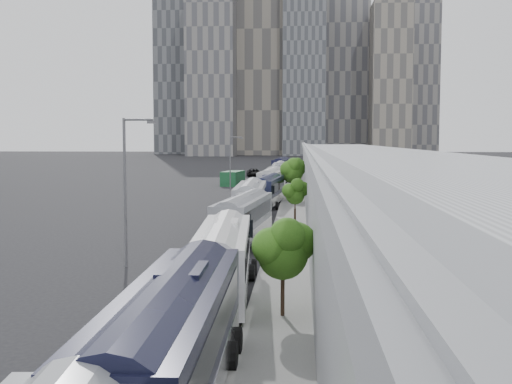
# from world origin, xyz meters

# --- Properties ---
(sidewalk) EXTENTS (10.00, 170.00, 0.12)m
(sidewalk) POSITION_xyz_m (9.00, 55.00, 0.06)
(sidewalk) COLOR gray
(sidewalk) RESTS_ON ground
(lane_line) EXTENTS (0.12, 160.00, 0.02)m
(lane_line) POSITION_xyz_m (-1.50, 55.00, 0.01)
(lane_line) COLOR gold
(lane_line) RESTS_ON ground
(depot) EXTENTS (12.45, 160.40, 7.20)m
(depot) POSITION_xyz_m (12.99, 55.00, 3.51)
(depot) COLOR gray
(depot) RESTS_ON ground
(skyline) EXTENTS (145.00, 64.00, 120.00)m
(skyline) POSITION_xyz_m (-2.90, 324.16, 50.85)
(skyline) COLOR slate
(skyline) RESTS_ON ground
(bus_1) EXTENTS (3.01, 13.58, 3.96)m
(bus_1) POSITION_xyz_m (2.80, 18.31, 1.67)
(bus_1) COLOR black
(bus_1) RESTS_ON ground
(bus_2) EXTENTS (3.29, 12.60, 3.65)m
(bus_2) POSITION_xyz_m (2.54, 32.49, 1.54)
(bus_2) COLOR white
(bus_2) RESTS_ON ground
(bus_3) EXTENTS (3.81, 12.71, 3.66)m
(bus_3) POSITION_xyz_m (2.10, 49.10, 1.54)
(bus_3) COLOR gray
(bus_3) RESTS_ON ground
(bus_4) EXTENTS (2.93, 13.13, 3.82)m
(bus_4) POSITION_xyz_m (1.66, 61.79, 1.61)
(bus_4) COLOR #A9ABB3
(bus_4) RESTS_ON ground
(bus_5) EXTENTS (3.55, 12.45, 3.59)m
(bus_5) POSITION_xyz_m (2.60, 76.21, 1.51)
(bus_5) COLOR #171B34
(bus_5) RESTS_ON ground
(bus_6) EXTENTS (3.54, 13.23, 3.82)m
(bus_6) POSITION_xyz_m (2.52, 89.12, 1.61)
(bus_6) COLOR silver
(bus_6) RESTS_ON ground
(bus_7) EXTENTS (2.71, 12.07, 3.52)m
(bus_7) POSITION_xyz_m (2.25, 104.23, 1.48)
(bus_7) COLOR gray
(bus_7) RESTS_ON ground
(bus_8) EXTENTS (2.84, 12.69, 3.71)m
(bus_8) POSITION_xyz_m (2.70, 118.93, 1.56)
(bus_8) COLOR #A1A2AB
(bus_8) RESTS_ON ground
(bus_9) EXTENTS (3.89, 13.99, 4.04)m
(bus_9) POSITION_xyz_m (2.62, 133.65, 1.70)
(bus_9) COLOR black
(bus_9) RESTS_ON ground
(tree_1) EXTENTS (2.25, 2.25, 4.33)m
(tree_1) POSITION_xyz_m (5.68, 28.39, 3.19)
(tree_1) COLOR black
(tree_1) RESTS_ON ground
(tree_2) EXTENTS (1.60, 1.60, 4.25)m
(tree_2) POSITION_xyz_m (6.00, 54.38, 3.41)
(tree_2) COLOR black
(tree_2) RESTS_ON ground
(tree_3) EXTENTS (2.86, 2.86, 5.47)m
(tree_3) POSITION_xyz_m (5.37, 83.58, 4.03)
(tree_3) COLOR black
(tree_3) RESTS_ON ground
(tree_4) EXTENTS (1.98, 1.98, 4.73)m
(tree_4) POSITION_xyz_m (5.81, 100.19, 3.72)
(tree_4) COLOR black
(tree_4) RESTS_ON ground
(street_lamp_near) EXTENTS (2.04, 0.22, 9.20)m
(street_lamp_near) POSITION_xyz_m (-4.14, 39.11, 5.29)
(street_lamp_near) COLOR #59595E
(street_lamp_near) RESTS_ON ground
(street_lamp_far) EXTENTS (2.04, 0.22, 8.29)m
(street_lamp_far) POSITION_xyz_m (-4.15, 98.61, 4.83)
(street_lamp_far) COLOR #59595E
(street_lamp_far) RESTS_ON ground
(shipping_container) EXTENTS (3.71, 7.02, 2.44)m
(shipping_container) POSITION_xyz_m (-5.06, 109.07, 1.22)
(shipping_container) COLOR #164727
(shipping_container) RESTS_ON ground
(suv) EXTENTS (3.62, 6.34, 1.67)m
(suv) POSITION_xyz_m (-3.33, 134.97, 0.83)
(suv) COLOR black
(suv) RESTS_ON ground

